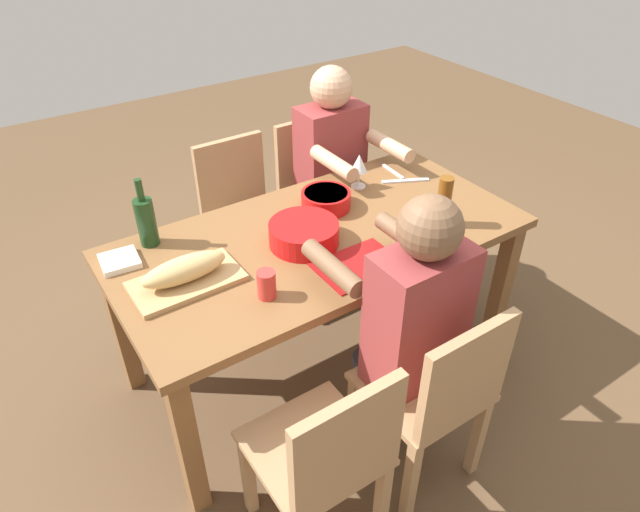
# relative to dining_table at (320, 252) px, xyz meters

# --- Properties ---
(ground_plane) EXTENTS (8.00, 8.00, 0.00)m
(ground_plane) POSITION_rel_dining_table_xyz_m (0.00, 0.00, -0.65)
(ground_plane) COLOR brown
(dining_table) EXTENTS (1.71, 0.85, 0.74)m
(dining_table) POSITION_rel_dining_table_xyz_m (0.00, 0.00, 0.00)
(dining_table) COLOR brown
(dining_table) RESTS_ON ground_plane
(chair_far_right) EXTENTS (0.40, 0.40, 0.85)m
(chair_far_right) POSITION_rel_dining_table_xyz_m (0.47, 0.75, -0.17)
(chair_far_right) COLOR #A87F56
(chair_far_right) RESTS_ON ground_plane
(chair_far_center) EXTENTS (0.40, 0.40, 0.85)m
(chair_far_center) POSITION_rel_dining_table_xyz_m (0.00, 0.75, -0.17)
(chair_far_center) COLOR #A87F56
(chair_far_center) RESTS_ON ground_plane
(diner_far_center) EXTENTS (0.41, 0.53, 1.20)m
(diner_far_center) POSITION_rel_dining_table_xyz_m (-0.00, 0.56, 0.05)
(diner_far_center) COLOR #2D2D38
(diner_far_center) RESTS_ON ground_plane
(chair_near_left) EXTENTS (0.40, 0.40, 0.85)m
(chair_near_left) POSITION_rel_dining_table_xyz_m (-0.47, -0.75, -0.17)
(chair_near_left) COLOR #A87F56
(chair_near_left) RESTS_ON ground_plane
(diner_near_left) EXTENTS (0.41, 0.53, 1.20)m
(diner_near_left) POSITION_rel_dining_table_xyz_m (-0.47, -0.56, 0.05)
(diner_near_left) COLOR #2D2D38
(diner_near_left) RESTS_ON ground_plane
(chair_near_center) EXTENTS (0.40, 0.40, 0.85)m
(chair_near_center) POSITION_rel_dining_table_xyz_m (0.00, -0.75, -0.17)
(chair_near_center) COLOR #A87F56
(chair_near_center) RESTS_ON ground_plane
(serving_bowl_salad) EXTENTS (0.28, 0.28, 0.09)m
(serving_bowl_salad) POSITION_rel_dining_table_xyz_m (0.09, 0.02, 0.14)
(serving_bowl_salad) COLOR red
(serving_bowl_salad) RESTS_ON dining_table
(serving_bowl_greens) EXTENTS (0.22, 0.22, 0.08)m
(serving_bowl_greens) POSITION_rel_dining_table_xyz_m (-0.14, -0.17, 0.13)
(serving_bowl_greens) COLOR red
(serving_bowl_greens) RESTS_ON dining_table
(cutting_board) EXTENTS (0.40, 0.22, 0.02)m
(cutting_board) POSITION_rel_dining_table_xyz_m (0.59, 0.00, 0.10)
(cutting_board) COLOR tan
(cutting_board) RESTS_ON dining_table
(bread_loaf) EXTENTS (0.32, 0.11, 0.09)m
(bread_loaf) POSITION_rel_dining_table_xyz_m (0.59, 0.00, 0.16)
(bread_loaf) COLOR tan
(bread_loaf) RESTS_ON cutting_board
(wine_bottle) EXTENTS (0.08, 0.08, 0.29)m
(wine_bottle) POSITION_rel_dining_table_xyz_m (0.61, -0.32, 0.20)
(wine_bottle) COLOR #193819
(wine_bottle) RESTS_ON dining_table
(beer_bottle) EXTENTS (0.06, 0.06, 0.22)m
(beer_bottle) POSITION_rel_dining_table_xyz_m (-0.47, 0.22, 0.20)
(beer_bottle) COLOR brown
(beer_bottle) RESTS_ON dining_table
(wine_glass) EXTENTS (0.08, 0.08, 0.17)m
(wine_glass) POSITION_rel_dining_table_xyz_m (-0.38, -0.24, 0.21)
(wine_glass) COLOR silver
(wine_glass) RESTS_ON dining_table
(cup_far_right) EXTENTS (0.07, 0.07, 0.11)m
(cup_far_right) POSITION_rel_dining_table_xyz_m (0.38, 0.23, 0.14)
(cup_far_right) COLOR red
(cup_far_right) RESTS_ON dining_table
(placemat_far_center) EXTENTS (0.32, 0.23, 0.01)m
(placemat_far_center) POSITION_rel_dining_table_xyz_m (0.00, 0.26, 0.09)
(placemat_far_center) COLOR maroon
(placemat_far_center) RESTS_ON dining_table
(fork_near_left) EXTENTS (0.03, 0.17, 0.01)m
(fork_near_left) POSITION_rel_dining_table_xyz_m (-0.61, -0.26, 0.09)
(fork_near_left) COLOR silver
(fork_near_left) RESTS_ON dining_table
(carving_knife) EXTENTS (0.22, 0.12, 0.01)m
(carving_knife) POSITION_rel_dining_table_xyz_m (-0.60, -0.15, 0.09)
(carving_knife) COLOR silver
(carving_knife) RESTS_ON dining_table
(napkin_stack) EXTENTS (0.15, 0.15, 0.02)m
(napkin_stack) POSITION_rel_dining_table_xyz_m (0.75, -0.26, 0.10)
(napkin_stack) COLOR white
(napkin_stack) RESTS_ON dining_table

